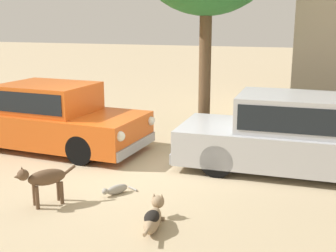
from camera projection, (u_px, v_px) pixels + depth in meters
ground_plane at (117, 170)px, 8.46m from camera, size 80.00×80.00×0.00m
parked_sedan_nearest at (51, 116)px, 9.79m from camera, size 4.41×2.00×1.44m
parked_sedan_second at (292, 134)px, 8.30m from camera, size 4.46×1.87×1.46m
stray_dog_spotted at (44, 179)px, 6.76m from camera, size 0.67×0.77×0.67m
stray_dog_tan at (153, 217)px, 6.07m from camera, size 0.33×1.06×0.37m
stray_cat at (116, 190)px, 7.27m from camera, size 0.45×0.56×0.16m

